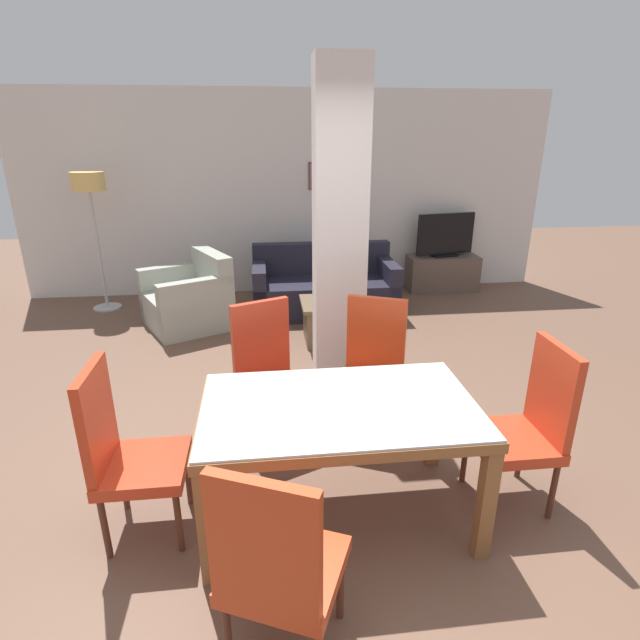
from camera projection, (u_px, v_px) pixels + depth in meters
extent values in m
plane|color=brown|center=(338.00, 512.00, 3.01)|extent=(18.00, 18.00, 0.00)
cube|color=silver|center=(289.00, 195.00, 6.84)|extent=(7.20, 0.06, 2.70)
cube|color=brown|center=(325.00, 176.00, 6.77)|extent=(0.44, 0.02, 0.36)
cube|color=#8C598C|center=(325.00, 176.00, 6.76)|extent=(0.40, 0.01, 0.32)
cube|color=silver|center=(340.00, 236.00, 4.12)|extent=(0.43, 0.32, 2.70)
cube|color=brown|center=(353.00, 456.00, 2.37)|extent=(1.53, 0.06, 0.06)
cube|color=brown|center=(329.00, 376.00, 3.16)|extent=(1.53, 0.06, 0.06)
cube|color=brown|center=(204.00, 418.00, 2.68)|extent=(0.06, 0.79, 0.06)
cube|color=brown|center=(467.00, 402.00, 2.84)|extent=(0.06, 0.79, 0.06)
cube|color=silver|center=(339.00, 405.00, 2.75)|extent=(1.51, 0.89, 0.01)
cube|color=brown|center=(206.00, 527.00, 2.44)|extent=(0.08, 0.08, 0.67)
cube|color=brown|center=(486.00, 504.00, 2.59)|extent=(0.08, 0.08, 0.67)
cube|color=brown|center=(219.00, 434.00, 3.19)|extent=(0.08, 0.08, 0.67)
cube|color=brown|center=(435.00, 420.00, 3.34)|extent=(0.08, 0.08, 0.67)
cube|color=#C8401B|center=(369.00, 385.00, 3.63)|extent=(0.61, 0.61, 0.07)
cube|color=#C8401B|center=(376.00, 334.00, 3.70)|extent=(0.42, 0.22, 0.57)
cylinder|color=#512A1D|center=(389.00, 430.00, 3.49)|extent=(0.04, 0.04, 0.39)
cylinder|color=#512A1D|center=(337.00, 422.00, 3.59)|extent=(0.04, 0.04, 0.39)
cylinder|color=#512A1D|center=(397.00, 404.00, 3.83)|extent=(0.04, 0.04, 0.39)
cylinder|color=#512A1D|center=(349.00, 397.00, 3.93)|extent=(0.04, 0.04, 0.39)
cube|color=red|center=(512.00, 441.00, 2.97)|extent=(0.46, 0.46, 0.07)
cube|color=red|center=(553.00, 391.00, 2.88)|extent=(0.05, 0.44, 0.57)
cylinder|color=#512A1D|center=(490.00, 496.00, 2.86)|extent=(0.04, 0.04, 0.39)
cylinder|color=#512A1D|center=(465.00, 456.00, 3.21)|extent=(0.04, 0.04, 0.39)
cylinder|color=#512A1D|center=(553.00, 491.00, 2.90)|extent=(0.04, 0.04, 0.39)
cylinder|color=#512A1D|center=(521.00, 452.00, 3.25)|extent=(0.04, 0.04, 0.39)
cube|color=#C7411E|center=(286.00, 570.00, 2.09)|extent=(0.61, 0.61, 0.07)
cube|color=#C7411E|center=(263.00, 547.00, 1.80)|extent=(0.42, 0.22, 0.57)
cylinder|color=#512A1D|center=(264.00, 566.00, 2.40)|extent=(0.04, 0.04, 0.39)
cylinder|color=#512A1D|center=(340.00, 585.00, 2.29)|extent=(0.04, 0.04, 0.39)
cylinder|color=#512A1D|center=(228.00, 637.00, 2.06)|extent=(0.04, 0.04, 0.39)
cube|color=red|center=(274.00, 390.00, 3.56)|extent=(0.60, 0.60, 0.07)
cube|color=red|center=(261.00, 339.00, 3.62)|extent=(0.42, 0.22, 0.57)
cylinder|color=#512A1D|center=(311.00, 423.00, 3.58)|extent=(0.04, 0.04, 0.39)
cylinder|color=#512A1D|center=(262.00, 438.00, 3.40)|extent=(0.04, 0.04, 0.39)
cylinder|color=#512A1D|center=(287.00, 400.00, 3.89)|extent=(0.04, 0.04, 0.39)
cylinder|color=#512A1D|center=(241.00, 413.00, 3.71)|extent=(0.04, 0.04, 0.39)
cube|color=red|center=(144.00, 467.00, 2.74)|extent=(0.46, 0.46, 0.07)
cube|color=red|center=(96.00, 418.00, 2.61)|extent=(0.05, 0.44, 0.57)
cylinder|color=#512A1D|center=(188.00, 476.00, 3.02)|extent=(0.04, 0.04, 0.39)
cylinder|color=#512A1D|center=(179.00, 522.00, 2.67)|extent=(0.04, 0.04, 0.39)
cylinder|color=#512A1D|center=(123.00, 481.00, 2.98)|extent=(0.04, 0.04, 0.39)
cylinder|color=#512A1D|center=(105.00, 528.00, 2.63)|extent=(0.04, 0.04, 0.39)
cube|color=black|center=(324.00, 296.00, 6.33)|extent=(1.78, 0.87, 0.42)
cube|color=black|center=(321.00, 258.00, 6.51)|extent=(1.78, 0.18, 0.40)
cube|color=black|center=(387.00, 285.00, 6.38)|extent=(0.16, 0.87, 0.64)
cube|color=black|center=(260.00, 289.00, 6.21)|extent=(0.16, 0.87, 0.64)
cube|color=#9FA496|center=(187.00, 309.00, 5.86)|extent=(1.17, 1.20, 0.40)
cube|color=#9FA496|center=(211.00, 270.00, 5.88)|extent=(0.57, 0.90, 0.46)
cube|color=#9FA496|center=(198.00, 308.00, 5.51)|extent=(0.83, 0.51, 0.65)
cube|color=#9FA496|center=(175.00, 291.00, 6.12)|extent=(0.83, 0.51, 0.65)
cube|color=brown|center=(335.00, 303.00, 5.37)|extent=(0.73, 0.60, 0.04)
cube|color=brown|center=(335.00, 322.00, 5.45)|extent=(0.65, 0.52, 0.41)
cylinder|color=#4C2D14|center=(322.00, 293.00, 5.32)|extent=(0.07, 0.07, 0.20)
cylinder|color=#4C2D14|center=(322.00, 280.00, 5.28)|extent=(0.03, 0.03, 0.07)
cylinder|color=#B7B7BC|center=(322.00, 276.00, 5.26)|extent=(0.03, 0.03, 0.01)
cube|color=brown|center=(442.00, 273.00, 7.21)|extent=(1.00, 0.40, 0.50)
cube|color=black|center=(444.00, 255.00, 7.11)|extent=(0.38, 0.26, 0.03)
cube|color=black|center=(446.00, 234.00, 7.01)|extent=(0.86, 0.21, 0.58)
cylinder|color=#B7B7BC|center=(108.00, 307.00, 6.52)|extent=(0.35, 0.35, 0.02)
cylinder|color=#B7B7BC|center=(99.00, 251.00, 6.25)|extent=(0.04, 0.04, 1.47)
cylinder|color=#E5BC66|center=(88.00, 181.00, 5.96)|extent=(0.39, 0.39, 0.22)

